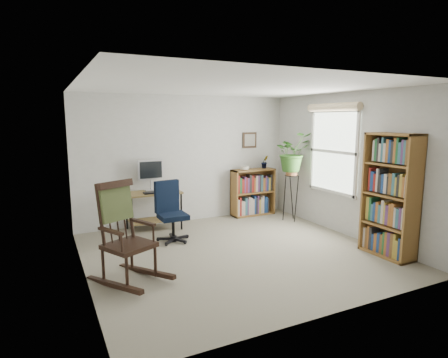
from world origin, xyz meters
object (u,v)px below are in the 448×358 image
desk (154,211)px  rocking_chair (129,232)px  tall_bookshelf (390,196)px  office_chair (173,211)px  low_bookshelf (253,192)px

desk → rocking_chair: (-0.86, -2.01, 0.28)m
desk → rocking_chair: 2.20m
tall_bookshelf → office_chair: bearing=142.7°
office_chair → rocking_chair: (-0.96, -1.22, 0.13)m
office_chair → rocking_chair: bearing=-138.2°
rocking_chair → low_bookshelf: size_ratio=1.31×
office_chair → rocking_chair: 1.56m
rocking_chair → tall_bookshelf: size_ratio=0.70×
tall_bookshelf → rocking_chair: bearing=168.1°
rocking_chair → office_chair: bearing=25.5°
office_chair → tall_bookshelf: tall_bookshelf is taller
low_bookshelf → desk: bearing=-176.8°
desk → rocking_chair: bearing=-113.2°
low_bookshelf → tall_bookshelf: bearing=-78.9°
rocking_chair → low_bookshelf: 3.66m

